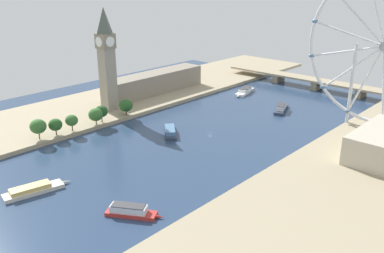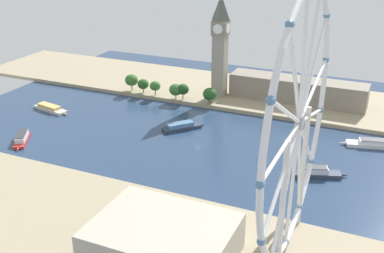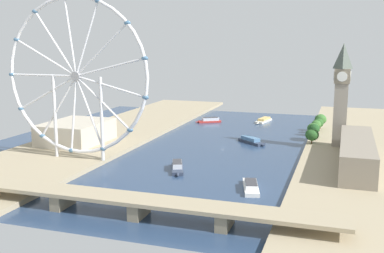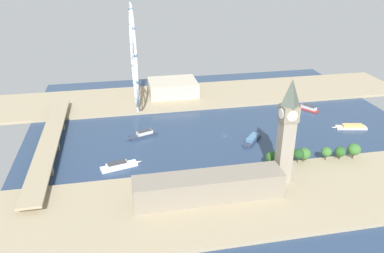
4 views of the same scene
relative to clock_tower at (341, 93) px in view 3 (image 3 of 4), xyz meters
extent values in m
plane|color=navy|center=(92.90, 20.73, -46.35)|extent=(394.28, 394.28, 0.00)
cube|color=tan|center=(-19.24, 20.73, -44.85)|extent=(90.00, 520.00, 3.00)
cube|color=tan|center=(205.04, 20.73, -44.85)|extent=(90.00, 520.00, 3.00)
cube|color=gray|center=(0.00, 0.00, -17.66)|extent=(10.47, 10.47, 51.39)
cube|color=gray|center=(0.00, 0.00, 13.93)|extent=(12.15, 12.15, 11.80)
pyramid|color=#4C564C|center=(0.00, 0.00, 29.97)|extent=(11.00, 11.00, 20.28)
cylinder|color=white|center=(0.00, 6.28, 13.93)|extent=(7.96, 0.50, 7.96)
cylinder|color=white|center=(0.00, -6.28, 13.93)|extent=(7.96, 0.50, 7.96)
cylinder|color=white|center=(6.28, 0.00, 13.93)|extent=(0.50, 7.96, 7.96)
cylinder|color=white|center=(-6.28, 0.00, 13.93)|extent=(0.50, 7.96, 7.96)
cube|color=gray|center=(-12.89, 63.01, -33.92)|extent=(22.00, 110.01, 18.87)
cylinder|color=#513823|center=(18.43, -74.22, -40.96)|extent=(0.80, 0.80, 4.79)
ellipsoid|color=#386B2D|center=(18.43, -74.22, -34.08)|extent=(11.21, 11.21, 10.09)
cylinder|color=#513823|center=(19.73, -62.06, -41.49)|extent=(0.80, 0.80, 3.72)
ellipsoid|color=#285623|center=(19.73, -62.06, -35.79)|extent=(9.59, 9.59, 8.64)
cylinder|color=#513823|center=(21.06, -49.78, -41.18)|extent=(0.80, 0.80, 4.34)
ellipsoid|color=#386B2D|center=(21.06, -49.78, -35.36)|extent=(9.12, 9.12, 8.21)
cylinder|color=#513823|center=(22.36, -29.86, -41.65)|extent=(0.80, 0.80, 3.41)
ellipsoid|color=#386B2D|center=(22.36, -29.86, -35.59)|extent=(10.89, 10.89, 9.80)
cylinder|color=#513823|center=(21.33, -23.81, -41.03)|extent=(0.80, 0.80, 4.65)
ellipsoid|color=#1E471E|center=(21.33, -23.81, -34.76)|extent=(9.87, 9.87, 8.89)
cylinder|color=#513823|center=(21.26, 0.02, -41.65)|extent=(0.80, 0.80, 3.40)
ellipsoid|color=#285623|center=(21.26, 0.02, -35.50)|extent=(11.14, 11.14, 10.03)
cylinder|color=#513823|center=(21.54, 0.06, -41.55)|extent=(0.80, 0.80, 3.60)
ellipsoid|color=#285623|center=(21.54, 0.06, -35.41)|extent=(10.85, 10.85, 9.77)
torus|color=silver|center=(180.07, 103.23, 16.94)|extent=(113.05, 2.53, 113.05)
cylinder|color=#99999E|center=(180.07, 103.23, 16.94)|extent=(6.63, 3.00, 6.63)
cylinder|color=silver|center=(207.70, 103.23, 16.94)|extent=(55.26, 1.52, 1.52)
cylinder|color=silver|center=(204.54, 103.23, 29.78)|extent=(49.63, 1.52, 27.02)
cylinder|color=silver|center=(195.77, 103.23, 39.68)|extent=(32.64, 1.52, 46.34)
cylinder|color=silver|center=(183.40, 103.23, 44.37)|extent=(8.17, 1.52, 55.04)
cylinder|color=silver|center=(170.28, 103.23, 42.77)|extent=(21.01, 1.52, 52.21)
cylinder|color=silver|center=(159.39, 103.23, 35.26)|extent=(42.37, 1.52, 37.78)
cylinder|color=silver|center=(153.25, 103.23, 23.55)|extent=(54.02, 1.52, 14.70)
cylinder|color=silver|center=(153.25, 103.23, 10.33)|extent=(54.02, 1.52, 14.70)
cylinder|color=silver|center=(159.39, 103.23, -1.38)|extent=(42.37, 1.52, 37.78)
cylinder|color=silver|center=(170.28, 103.23, -8.89)|extent=(21.01, 1.52, 52.21)
cylinder|color=silver|center=(183.40, 103.23, -10.49)|extent=(8.17, 1.52, 55.04)
cylinder|color=silver|center=(195.77, 103.23, -5.80)|extent=(32.64, 1.52, 46.34)
cylinder|color=silver|center=(204.54, 103.23, 4.10)|extent=(49.63, 1.52, 27.02)
ellipsoid|color=teal|center=(235.33, 103.23, 16.94)|extent=(4.80, 3.20, 3.20)
ellipsoid|color=teal|center=(229.00, 103.23, 42.62)|extent=(4.80, 3.20, 3.20)
ellipsoid|color=teal|center=(211.46, 103.23, 62.41)|extent=(4.80, 3.20, 3.20)
ellipsoid|color=teal|center=(160.48, 103.23, 68.61)|extent=(4.80, 3.20, 3.20)
ellipsoid|color=teal|center=(138.71, 103.23, 53.58)|extent=(4.80, 3.20, 3.20)
ellipsoid|color=teal|center=(126.42, 103.23, 30.16)|extent=(4.80, 3.20, 3.20)
ellipsoid|color=teal|center=(126.42, 103.23, 3.71)|extent=(4.80, 3.20, 3.20)
ellipsoid|color=teal|center=(138.71, 103.23, -19.70)|extent=(4.80, 3.20, 3.20)
ellipsoid|color=teal|center=(160.48, 103.23, -34.73)|extent=(4.80, 3.20, 3.20)
ellipsoid|color=teal|center=(186.73, 103.23, -37.92)|extent=(4.80, 3.20, 3.20)
ellipsoid|color=teal|center=(211.46, 103.23, -28.54)|extent=(4.80, 3.20, 3.20)
ellipsoid|color=teal|center=(229.00, 103.23, -8.74)|extent=(4.80, 3.20, 3.20)
cylinder|color=silver|center=(199.41, 103.23, -13.21)|extent=(2.40, 2.40, 60.29)
cylinder|color=silver|center=(160.73, 103.23, -13.21)|extent=(2.40, 2.40, 60.29)
cube|color=#BCB29E|center=(212.14, 55.73, -34.53)|extent=(45.59, 59.46, 17.65)
cube|color=tan|center=(92.90, 188.78, -37.33)|extent=(206.28, 17.80, 2.00)
cube|color=gray|center=(48.14, 188.78, -42.34)|extent=(6.00, 16.02, 8.03)
cube|color=gray|center=(92.90, 188.78, -42.34)|extent=(6.00, 16.02, 8.03)
cube|color=gray|center=(137.66, 188.78, -42.34)|extent=(6.00, 16.02, 8.03)
cube|color=beige|center=(80.91, -112.26, -45.28)|extent=(14.58, 32.29, 2.15)
cone|color=beige|center=(84.59, -94.49, -45.28)|extent=(3.24, 5.94, 2.15)
cube|color=#DBB766|center=(80.60, -113.78, -43.06)|extent=(11.16, 21.86, 2.30)
cube|color=#2D384C|center=(104.08, 101.67, -45.13)|extent=(17.24, 29.16, 2.44)
cone|color=#2D384C|center=(98.19, 117.03, -45.13)|extent=(4.10, 5.63, 2.44)
cube|color=silver|center=(104.59, 100.35, -42.31)|extent=(11.63, 17.07, 3.20)
cube|color=#38383D|center=(104.59, 100.35, -40.47)|extent=(10.78, 15.48, 0.48)
cube|color=#2D384C|center=(72.45, -0.79, -45.24)|extent=(26.58, 24.86, 2.23)
cone|color=#2D384C|center=(60.11, 10.15, -45.24)|extent=(5.30, 5.06, 2.23)
cube|color=teal|center=(73.51, -1.73, -42.65)|extent=(18.71, 17.67, 2.96)
cube|color=white|center=(47.76, 126.92, -45.12)|extent=(16.08, 32.42, 2.45)
cone|color=white|center=(52.34, 109.32, -45.12)|extent=(3.79, 6.07, 2.45)
cube|color=white|center=(47.36, 128.43, -42.68)|extent=(11.43, 19.26, 2.44)
cube|color=#38383D|center=(47.36, 128.43, -41.26)|extent=(10.65, 17.43, 0.39)
cube|color=#B22D28|center=(136.92, -91.35, -45.42)|extent=(25.03, 19.01, 1.87)
cone|color=#B22D28|center=(149.31, -83.87, -45.42)|extent=(4.80, 3.92, 1.87)
cube|color=silver|center=(135.85, -91.99, -42.85)|extent=(18.45, 14.41, 3.28)
cube|color=#38383D|center=(135.85, -91.99, -40.99)|extent=(16.77, 13.24, 0.44)
camera|label=1|loc=(277.82, -201.79, 64.39)|focal=39.19mm
camera|label=2|loc=(365.58, 137.96, 92.61)|focal=45.57mm
camera|label=3|loc=(-2.98, 393.60, 41.48)|focal=43.63mm
camera|label=4|loc=(-240.17, 120.37, 123.30)|focal=35.73mm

